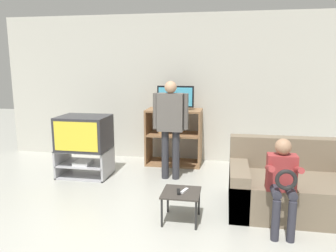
{
  "coord_description": "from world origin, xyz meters",
  "views": [
    {
      "loc": [
        0.95,
        -2.51,
        1.73
      ],
      "look_at": [
        0.17,
        1.81,
        0.9
      ],
      "focal_mm": 35.0,
      "sensor_mm": 36.0,
      "label": 1
    }
  ],
  "objects_px": {
    "television_main": "(84,133)",
    "snack_table": "(181,195)",
    "tv_stand": "(85,162)",
    "couch": "(294,188)",
    "media_shelf": "(174,136)",
    "remote_control_white": "(184,191)",
    "remote_control_black": "(179,192)",
    "person_standing_adult": "(171,121)",
    "television_flat": "(175,98)",
    "person_seated_child": "(282,178)"
  },
  "relations": [
    {
      "from": "television_main",
      "to": "snack_table",
      "type": "xyz_separation_m",
      "value": [
        1.68,
        -1.22,
        -0.4
      ]
    },
    {
      "from": "tv_stand",
      "to": "couch",
      "type": "xyz_separation_m",
      "value": [
        2.99,
        -0.71,
        0.06
      ]
    },
    {
      "from": "tv_stand",
      "to": "media_shelf",
      "type": "distance_m",
      "value": 1.57
    },
    {
      "from": "couch",
      "to": "media_shelf",
      "type": "bearing_deg",
      "value": 137.35
    },
    {
      "from": "remote_control_white",
      "to": "couch",
      "type": "distance_m",
      "value": 1.36
    },
    {
      "from": "media_shelf",
      "to": "couch",
      "type": "bearing_deg",
      "value": -42.65
    },
    {
      "from": "remote_control_black",
      "to": "remote_control_white",
      "type": "height_order",
      "value": "same"
    },
    {
      "from": "television_main",
      "to": "couch",
      "type": "xyz_separation_m",
      "value": [
        2.97,
        -0.7,
        -0.42
      ]
    },
    {
      "from": "remote_control_black",
      "to": "person_standing_adult",
      "type": "height_order",
      "value": "person_standing_adult"
    },
    {
      "from": "television_flat",
      "to": "remote_control_black",
      "type": "relative_size",
      "value": 4.33
    },
    {
      "from": "remote_control_black",
      "to": "person_standing_adult",
      "type": "bearing_deg",
      "value": 91.99
    },
    {
      "from": "snack_table",
      "to": "remote_control_white",
      "type": "height_order",
      "value": "remote_control_white"
    },
    {
      "from": "person_seated_child",
      "to": "media_shelf",
      "type": "bearing_deg",
      "value": 124.64
    },
    {
      "from": "person_standing_adult",
      "to": "person_seated_child",
      "type": "height_order",
      "value": "person_standing_adult"
    },
    {
      "from": "media_shelf",
      "to": "television_flat",
      "type": "relative_size",
      "value": 1.55
    },
    {
      "from": "television_main",
      "to": "media_shelf",
      "type": "bearing_deg",
      "value": 35.02
    },
    {
      "from": "remote_control_black",
      "to": "person_standing_adult",
      "type": "xyz_separation_m",
      "value": [
        -0.33,
        1.37,
        0.55
      ]
    },
    {
      "from": "remote_control_white",
      "to": "person_standing_adult",
      "type": "xyz_separation_m",
      "value": [
        -0.39,
        1.33,
        0.55
      ]
    },
    {
      "from": "person_standing_adult",
      "to": "television_main",
      "type": "bearing_deg",
      "value": -174.84
    },
    {
      "from": "tv_stand",
      "to": "snack_table",
      "type": "distance_m",
      "value": 2.1
    },
    {
      "from": "television_flat",
      "to": "couch",
      "type": "xyz_separation_m",
      "value": [
        1.69,
        -1.55,
        -0.88
      ]
    },
    {
      "from": "person_standing_adult",
      "to": "tv_stand",
      "type": "bearing_deg",
      "value": -175.26
    },
    {
      "from": "remote_control_black",
      "to": "media_shelf",
      "type": "bearing_deg",
      "value": 89.15
    },
    {
      "from": "television_flat",
      "to": "remote_control_white",
      "type": "xyz_separation_m",
      "value": [
        0.43,
        -2.06,
        -0.81
      ]
    },
    {
      "from": "snack_table",
      "to": "couch",
      "type": "distance_m",
      "value": 1.4
    },
    {
      "from": "person_standing_adult",
      "to": "person_seated_child",
      "type": "bearing_deg",
      "value": -44.38
    },
    {
      "from": "tv_stand",
      "to": "media_shelf",
      "type": "bearing_deg",
      "value": 34.46
    },
    {
      "from": "snack_table",
      "to": "remote_control_black",
      "type": "bearing_deg",
      "value": -134.04
    },
    {
      "from": "tv_stand",
      "to": "remote_control_white",
      "type": "bearing_deg",
      "value": -35.14
    },
    {
      "from": "media_shelf",
      "to": "remote_control_black",
      "type": "height_order",
      "value": "media_shelf"
    },
    {
      "from": "remote_control_black",
      "to": "remote_control_white",
      "type": "bearing_deg",
      "value": 23.32
    },
    {
      "from": "couch",
      "to": "person_seated_child",
      "type": "height_order",
      "value": "person_seated_child"
    },
    {
      "from": "television_main",
      "to": "television_flat",
      "type": "bearing_deg",
      "value": 33.58
    },
    {
      "from": "remote_control_black",
      "to": "person_seated_child",
      "type": "xyz_separation_m",
      "value": [
        1.08,
        -0.01,
        0.23
      ]
    },
    {
      "from": "television_main",
      "to": "person_standing_adult",
      "type": "bearing_deg",
      "value": 5.16
    },
    {
      "from": "television_main",
      "to": "couch",
      "type": "distance_m",
      "value": 3.08
    },
    {
      "from": "couch",
      "to": "person_seated_child",
      "type": "distance_m",
      "value": 0.68
    },
    {
      "from": "television_main",
      "to": "couch",
      "type": "bearing_deg",
      "value": -13.26
    },
    {
      "from": "couch",
      "to": "person_seated_child",
      "type": "bearing_deg",
      "value": -113.5
    },
    {
      "from": "snack_table",
      "to": "person_standing_adult",
      "type": "relative_size",
      "value": 0.28
    },
    {
      "from": "remote_control_black",
      "to": "person_standing_adult",
      "type": "relative_size",
      "value": 0.1
    },
    {
      "from": "remote_control_white",
      "to": "person_seated_child",
      "type": "xyz_separation_m",
      "value": [
        1.02,
        -0.05,
        0.23
      ]
    },
    {
      "from": "television_main",
      "to": "person_standing_adult",
      "type": "distance_m",
      "value": 1.35
    },
    {
      "from": "television_main",
      "to": "snack_table",
      "type": "bearing_deg",
      "value": -36.07
    },
    {
      "from": "tv_stand",
      "to": "person_standing_adult",
      "type": "bearing_deg",
      "value": 4.74
    },
    {
      "from": "couch",
      "to": "person_seated_child",
      "type": "xyz_separation_m",
      "value": [
        -0.24,
        -0.55,
        0.3
      ]
    },
    {
      "from": "snack_table",
      "to": "media_shelf",
      "type": "bearing_deg",
      "value": 101.37
    },
    {
      "from": "television_main",
      "to": "snack_table",
      "type": "height_order",
      "value": "television_main"
    },
    {
      "from": "tv_stand",
      "to": "remote_control_white",
      "type": "relative_size",
      "value": 5.48
    },
    {
      "from": "couch",
      "to": "person_standing_adult",
      "type": "distance_m",
      "value": 1.94
    }
  ]
}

